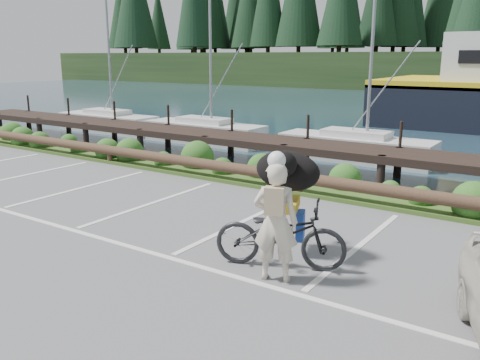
# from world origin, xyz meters

# --- Properties ---
(ground) EXTENTS (72.00, 72.00, 0.00)m
(ground) POSITION_xyz_m (0.00, 0.00, 0.00)
(ground) COLOR #565658
(vegetation_strip) EXTENTS (34.00, 1.60, 0.10)m
(vegetation_strip) POSITION_xyz_m (0.00, 5.30, 0.05)
(vegetation_strip) COLOR #3D5B21
(vegetation_strip) RESTS_ON ground
(log_rail) EXTENTS (32.00, 0.30, 0.60)m
(log_rail) POSITION_xyz_m (0.00, 4.60, 0.00)
(log_rail) COLOR #443021
(log_rail) RESTS_ON ground
(bicycle) EXTENTS (2.32, 1.49, 1.15)m
(bicycle) POSITION_xyz_m (1.83, 0.36, 0.58)
(bicycle) COLOR black
(bicycle) RESTS_ON ground
(cyclist) EXTENTS (0.82, 0.68, 1.92)m
(cyclist) POSITION_xyz_m (2.01, -0.12, 0.96)
(cyclist) COLOR beige
(cyclist) RESTS_ON ground
(dog) EXTENTS (0.99, 1.36, 0.71)m
(dog) POSITION_xyz_m (1.58, 1.02, 1.51)
(dog) COLOR black
(dog) RESTS_ON bicycle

